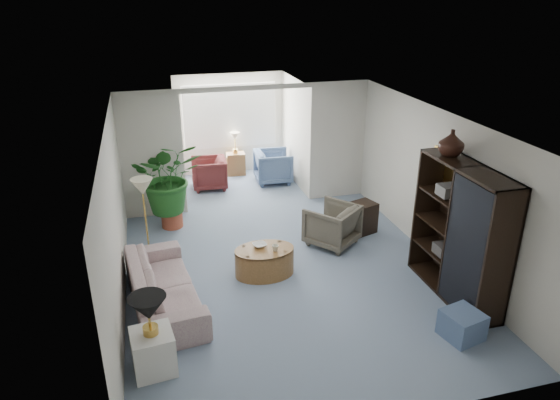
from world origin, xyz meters
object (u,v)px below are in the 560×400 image
object	(u,v)px
entertainment_cabinet	(460,233)
sunroom_table	(236,164)
sunroom_chair_blue	(273,167)
coffee_cup	(275,248)
table_lamp	(148,308)
ottoman	(462,325)
sofa	(164,285)
coffee_table	(264,262)
wingback_chair	(332,225)
framed_picture	(445,165)
cabinet_urn	(451,143)
side_table_dark	(362,218)
sunroom_chair_maroon	(209,173)
floor_lamp	(142,187)
plant_pot	(172,219)
coffee_bowl	(260,245)

from	to	relation	value
entertainment_cabinet	sunroom_table	world-z (taller)	entertainment_cabinet
sunroom_chair_blue	coffee_cup	bearing A→B (deg)	169.43
table_lamp	ottoman	size ratio (longest dim) A/B	0.96
sofa	entertainment_cabinet	xyz separation A→B (m)	(4.17, -0.81, 0.68)
coffee_table	wingback_chair	size ratio (longest dim) A/B	1.17
wingback_chair	ottoman	bearing A→B (deg)	65.54
framed_picture	cabinet_urn	xyz separation A→B (m)	(-0.23, -0.42, 0.50)
sofa	coffee_cup	distance (m)	1.78
coffee_cup	cabinet_urn	xyz separation A→B (m)	(2.43, -0.66, 1.70)
side_table_dark	coffee_cup	bearing A→B (deg)	-150.50
sofa	sunroom_chair_maroon	world-z (taller)	sunroom_chair_maroon
sofa	coffee_cup	bearing A→B (deg)	-85.01
side_table_dark	cabinet_urn	distance (m)	2.64
floor_lamp	cabinet_urn	size ratio (longest dim) A/B	0.95
coffee_cup	cabinet_urn	distance (m)	3.04
sofa	side_table_dark	xyz separation A→B (m)	(3.68, 1.45, -0.03)
wingback_chair	plant_pot	distance (m)	3.06
table_lamp	sunroom_chair_blue	xyz separation A→B (m)	(2.96, 5.79, -0.50)
ottoman	sunroom_table	xyz separation A→B (m)	(-1.70, 6.94, 0.08)
coffee_bowl	sunroom_chair_blue	xyz separation A→B (m)	(1.22, 3.88, -0.10)
floor_lamp	sunroom_chair_blue	xyz separation A→B (m)	(2.93, 2.86, -0.87)
coffee_cup	entertainment_cabinet	size ratio (longest dim) A/B	0.05
entertainment_cabinet	sunroom_chair_maroon	world-z (taller)	entertainment_cabinet
plant_pot	cabinet_urn	bearing A→B (deg)	-36.96
framed_picture	wingback_chair	world-z (taller)	framed_picture
table_lamp	ottoman	world-z (taller)	table_lamp
sofa	coffee_table	distance (m)	1.65
coffee_table	plant_pot	size ratio (longest dim) A/B	2.37
sunroom_chair_maroon	sunroom_table	world-z (taller)	sunroom_chair_maroon
sofa	sunroom_table	size ratio (longest dim) A/B	4.09
framed_picture	floor_lamp	distance (m)	4.82
sofa	plant_pot	xyz separation A→B (m)	(0.29, 2.61, -0.16)
sunroom_chair_blue	plant_pot	bearing A→B (deg)	130.02
sunroom_chair_maroon	table_lamp	bearing A→B (deg)	-10.70
sunroom_chair_blue	sunroom_table	size ratio (longest dim) A/B	1.54
entertainment_cabinet	coffee_cup	bearing A→B (deg)	154.46
coffee_cup	wingback_chair	distance (m)	1.49
plant_pot	coffee_bowl	bearing A→B (deg)	-58.80
coffee_bowl	ottoman	xyz separation A→B (m)	(2.17, -2.31, -0.29)
coffee_table	entertainment_cabinet	size ratio (longest dim) A/B	0.47
sofa	sunroom_table	world-z (taller)	sofa
sunroom_table	entertainment_cabinet	bearing A→B (deg)	-70.15
cabinet_urn	ottoman	distance (m)	2.52
wingback_chair	side_table_dark	world-z (taller)	wingback_chair
wingback_chair	sunroom_chair_maroon	xyz separation A→B (m)	(-1.73, 3.28, -0.02)
framed_picture	plant_pot	size ratio (longest dim) A/B	1.25
side_table_dark	ottoman	world-z (taller)	side_table_dark
plant_pot	sunroom_chair_maroon	bearing A→B (deg)	62.26
floor_lamp	sunroom_chair_blue	bearing A→B (deg)	44.33
floor_lamp	wingback_chair	world-z (taller)	floor_lamp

